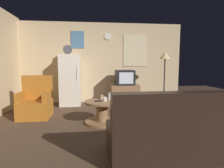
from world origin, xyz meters
TOP-DOWN VIEW (x-y plane):
  - ground_plane at (0.00, 0.00)m, footprint 12.00×12.00m
  - wall_with_art at (0.01, 2.45)m, footprint 5.20×0.12m
  - fridge at (-0.95, 2.06)m, footprint 0.60×0.62m
  - tv_stand at (0.67, 1.91)m, footprint 0.84×0.53m
  - crt_tv at (0.66, 1.91)m, footprint 0.54×0.51m
  - standing_lamp at (1.76, 1.57)m, footprint 0.32×0.32m
  - coffee_table at (-0.13, 0.26)m, footprint 0.72×0.72m
  - wine_glass at (0.04, 0.39)m, footprint 0.05×0.05m
  - mug_ceramic_white at (-0.07, 0.26)m, footprint 0.08×0.08m
  - mug_ceramic_tan at (-0.12, 0.50)m, footprint 0.08×0.08m
  - remote_control at (-0.21, 0.23)m, footprint 0.16×0.07m
  - armchair at (-1.64, 0.89)m, footprint 0.68×0.68m
  - couch at (0.72, -1.28)m, footprint 1.70×0.80m
  - book_stack at (1.40, 1.86)m, footprint 0.21×0.18m

SIDE VIEW (x-z plane):
  - ground_plane at x=0.00m, z-range 0.00..0.00m
  - book_stack at x=1.40m, z-range 0.00..0.12m
  - coffee_table at x=-0.13m, z-range 0.00..0.47m
  - tv_stand at x=0.67m, z-range 0.00..0.60m
  - couch at x=0.72m, z-range -0.15..0.77m
  - armchair at x=-1.64m, z-range -0.14..0.82m
  - remote_control at x=-0.21m, z-range 0.47..0.49m
  - mug_ceramic_white at x=-0.07m, z-range 0.47..0.56m
  - mug_ceramic_tan at x=-0.12m, z-range 0.47..0.56m
  - wine_glass at x=0.04m, z-range 0.47..0.62m
  - fridge at x=-0.95m, z-range -0.13..1.64m
  - crt_tv at x=0.66m, z-range 0.61..1.05m
  - wall_with_art at x=0.01m, z-range 0.01..2.52m
  - standing_lamp at x=1.76m, z-range 0.56..2.15m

